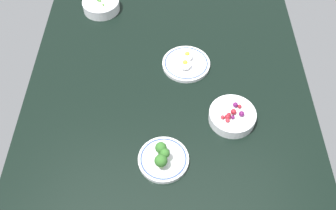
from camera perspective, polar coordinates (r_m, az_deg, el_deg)
name	(u,v)px	position (r cm, az deg, el deg)	size (l,w,h in cm)	color
dining_table	(168,111)	(143.58, 0.00, -0.95)	(145.74, 112.09, 4.00)	black
plate_eggs	(186,63)	(155.24, 2.79, 6.42)	(19.75, 19.75, 5.24)	silver
bowl_peas	(101,5)	(183.12, -10.19, 14.85)	(17.13, 17.13, 6.19)	silver
bowl_berries	(232,116)	(138.94, 9.80, -1.64)	(17.34, 17.34, 6.15)	silver
plate_broccoli	(163,158)	(127.98, -0.76, -8.11)	(17.54, 17.54, 7.95)	silver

